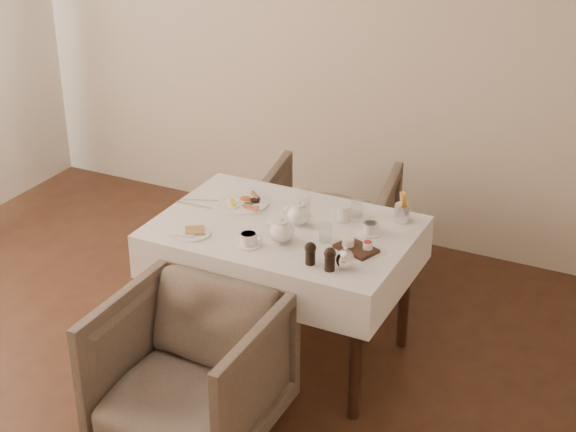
% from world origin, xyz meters
% --- Properties ---
extents(table, '(1.28, 0.88, 0.75)m').
position_xyz_m(table, '(0.43, 0.96, 0.64)').
color(table, black).
rests_on(table, ground).
extents(armchair_near, '(0.75, 0.77, 0.70)m').
position_xyz_m(armchair_near, '(0.34, 0.19, 0.35)').
color(armchair_near, brown).
rests_on(armchair_near, ground).
extents(armchair_far, '(0.88, 0.90, 0.71)m').
position_xyz_m(armchair_far, '(0.32, 1.77, 0.35)').
color(armchair_far, brown).
rests_on(armchair_far, ground).
extents(breakfast_plate, '(0.27, 0.27, 0.03)m').
position_xyz_m(breakfast_plate, '(0.12, 1.10, 0.76)').
color(breakfast_plate, white).
rests_on(breakfast_plate, table).
extents(side_plate, '(0.20, 0.19, 0.02)m').
position_xyz_m(side_plate, '(0.05, 0.68, 0.76)').
color(side_plate, white).
rests_on(side_plate, table).
extents(teapot_centre, '(0.17, 0.13, 0.13)m').
position_xyz_m(teapot_centre, '(0.49, 1.01, 0.82)').
color(teapot_centre, white).
rests_on(teapot_centre, table).
extents(teapot_front, '(0.19, 0.16, 0.13)m').
position_xyz_m(teapot_front, '(0.49, 0.81, 0.82)').
color(teapot_front, white).
rests_on(teapot_front, table).
extents(creamer, '(0.08, 0.08, 0.08)m').
position_xyz_m(creamer, '(0.67, 1.15, 0.80)').
color(creamer, white).
rests_on(creamer, table).
extents(teacup_near, '(0.13, 0.13, 0.06)m').
position_xyz_m(teacup_near, '(0.36, 0.71, 0.78)').
color(teacup_near, white).
rests_on(teacup_near, table).
extents(teacup_far, '(0.12, 0.12, 0.06)m').
position_xyz_m(teacup_far, '(0.84, 1.08, 0.78)').
color(teacup_far, white).
rests_on(teacup_far, table).
extents(glass_left, '(0.06, 0.06, 0.09)m').
position_xyz_m(glass_left, '(0.41, 1.24, 0.80)').
color(glass_left, silver).
rests_on(glass_left, table).
extents(glass_mid, '(0.08, 0.08, 0.09)m').
position_xyz_m(glass_mid, '(0.68, 0.91, 0.80)').
color(glass_mid, silver).
rests_on(glass_mid, table).
extents(glass_right, '(0.08, 0.08, 0.09)m').
position_xyz_m(glass_right, '(0.71, 1.23, 0.80)').
color(glass_right, silver).
rests_on(glass_right, table).
extents(condiment_board, '(0.22, 0.19, 0.05)m').
position_xyz_m(condiment_board, '(0.85, 0.89, 0.77)').
color(condiment_board, black).
rests_on(condiment_board, table).
extents(pepper_mill_left, '(0.06, 0.06, 0.11)m').
position_xyz_m(pepper_mill_left, '(0.71, 0.67, 0.81)').
color(pepper_mill_left, black).
rests_on(pepper_mill_left, table).
extents(pepper_mill_right, '(0.06, 0.06, 0.12)m').
position_xyz_m(pepper_mill_right, '(0.81, 0.66, 0.81)').
color(pepper_mill_right, black).
rests_on(pepper_mill_right, table).
extents(silver_pot, '(0.12, 0.11, 0.12)m').
position_xyz_m(silver_pot, '(0.87, 0.70, 0.81)').
color(silver_pot, white).
rests_on(silver_pot, table).
extents(fries_cup, '(0.08, 0.08, 0.17)m').
position_xyz_m(fries_cup, '(0.94, 1.28, 0.83)').
color(fries_cup, silver).
rests_on(fries_cup, table).
extents(cutlery_fork, '(0.18, 0.08, 0.00)m').
position_xyz_m(cutlery_fork, '(-0.11, 1.04, 0.76)').
color(cutlery_fork, silver).
rests_on(cutlery_fork, table).
extents(cutlery_knife, '(0.21, 0.02, 0.00)m').
position_xyz_m(cutlery_knife, '(-0.11, 0.97, 0.76)').
color(cutlery_knife, silver).
rests_on(cutlery_knife, table).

